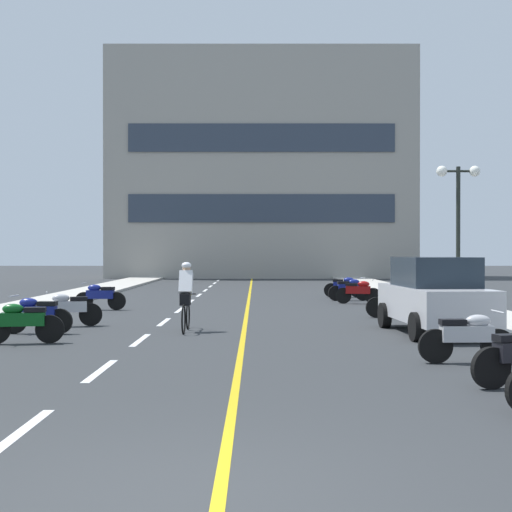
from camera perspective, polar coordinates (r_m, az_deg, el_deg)
The scene contains 29 objects.
ground_plane at distance 26.68m, azimuth -1.07°, elevation -3.83°, with size 140.00×140.00×0.00m, color #2D3033.
curb_left at distance 30.66m, azimuth -14.55°, elevation -3.18°, with size 2.40×72.00×0.12m, color #B7B2A8.
curb_right at distance 30.40m, azimuth 12.77°, elevation -3.21°, with size 2.40×72.00×0.12m, color #B7B2A8.
lane_dash_0 at distance 8.25m, azimuth -18.36°, elevation -13.31°, with size 0.14×2.20×0.01m, color silver.
lane_dash_1 at distance 12.04m, azimuth -12.24°, elevation -8.96°, with size 0.14×2.20×0.01m, color silver.
lane_dash_2 at distance 15.93m, azimuth -9.15°, elevation -6.67°, with size 0.14×2.20×0.01m, color silver.
lane_dash_3 at distance 19.87m, azimuth -7.28°, elevation -5.27°, with size 0.14×2.20×0.01m, color silver.
lane_dash_4 at distance 23.82m, azimuth -6.04°, elevation -4.33°, with size 0.14×2.20×0.01m, color silver.
lane_dash_5 at distance 27.79m, azimuth -5.16°, elevation -3.66°, with size 0.14×2.20×0.01m, color silver.
lane_dash_6 at distance 31.77m, azimuth -4.49°, elevation -3.15°, with size 0.14×2.20×0.01m, color silver.
lane_dash_7 at distance 35.75m, azimuth -3.98°, elevation -2.76°, with size 0.14×2.20×0.01m, color silver.
lane_dash_8 at distance 39.74m, azimuth -3.57°, elevation -2.45°, with size 0.14×2.20×0.01m, color silver.
lane_dash_9 at distance 43.72m, azimuth -3.23°, elevation -2.19°, with size 0.14×2.20×0.01m, color silver.
lane_dash_10 at distance 47.71m, azimuth -2.95°, elevation -1.97°, with size 0.14×2.20×0.01m, color silver.
lane_dash_11 at distance 51.71m, azimuth -2.72°, elevation -1.79°, with size 0.14×2.20×0.01m, color silver.
centre_line_yellow at distance 29.67m, azimuth -0.46°, elevation -3.40°, with size 0.12×66.00×0.01m, color gold.
office_building at distance 54.94m, azimuth 0.52°, elevation 7.08°, with size 22.60×8.02×16.76m.
street_lamp_mid at distance 24.66m, azimuth 16.02°, elevation 4.16°, with size 1.46×0.36×4.69m.
parked_car_near at distance 17.37m, azimuth 14.24°, elevation -3.07°, with size 2.15×4.31×1.82m.
motorcycle_2 at distance 12.99m, azimuth 16.71°, elevation -6.19°, with size 1.70×0.60×0.92m.
motorcycle_3 at distance 15.85m, azimuth -18.13°, elevation -5.01°, with size 1.69×0.60×0.92m.
motorcycle_4 at distance 17.64m, azimuth -17.11°, elevation -4.46°, with size 1.70×0.60×0.92m.
motorcycle_5 at distance 19.11m, azimuth -14.72°, elevation -4.09°, with size 1.66×0.73×0.92m.
motorcycle_6 at distance 21.39m, azimuth 11.18°, elevation -3.61°, with size 1.70×0.60×0.92m.
motorcycle_7 at distance 24.24m, azimuth -12.31°, elevation -3.14°, with size 1.70×0.60×0.92m.
motorcycle_8 at distance 26.75m, azimuth 8.33°, elevation -2.81°, with size 1.68×0.66×0.92m.
motorcycle_9 at distance 28.41m, azimuth 7.62°, elevation -2.62°, with size 1.70×0.60×0.92m.
motorcycle_10 at distance 30.43m, azimuth 7.20°, elevation -2.42°, with size 1.70×0.60×0.92m.
cyclist_rider at distance 17.43m, azimuth -5.55°, elevation -3.14°, with size 0.42×1.77×1.71m.
Camera 1 is at (0.54, -5.61, 1.95)m, focal length 49.87 mm.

